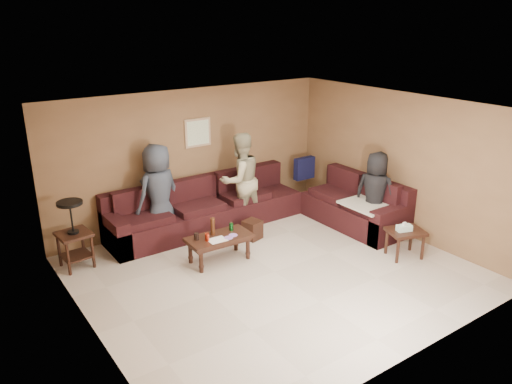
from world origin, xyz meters
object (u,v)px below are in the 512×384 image
coffee_table (219,240)px  person_left (159,193)px  person_right (375,193)px  waste_bin (252,230)px  end_table_left (74,233)px  person_middle (240,180)px  side_table_right (405,234)px  sectional_sofa (260,211)px

coffee_table → person_left: 1.42m
coffee_table → person_right: 2.93m
waste_bin → person_right: 2.25m
end_table_left → waste_bin: end_table_left is taller
person_left → person_middle: bearing=156.2°
waste_bin → person_middle: person_middle is taller
side_table_right → waste_bin: side_table_right is taller
person_left → person_middle: (1.51, -0.23, 0.02)m
side_table_right → person_left: (-2.94, 2.86, 0.46)m
sectional_sofa → waste_bin: (-0.40, -0.32, -0.16)m
sectional_sofa → person_left: 1.89m
waste_bin → person_middle: size_ratio=0.19×
person_middle → person_right: person_middle is taller
end_table_left → person_left: (1.51, 0.17, 0.29)m
person_middle → end_table_left: bearing=-3.3°
side_table_right → person_left: size_ratio=0.40×
sectional_sofa → coffee_table: (-1.31, -0.71, 0.04)m
coffee_table → waste_bin: (0.91, 0.39, -0.20)m
person_right → person_left: bearing=35.9°
person_middle → sectional_sofa: bearing=119.9°
waste_bin → side_table_right: bearing=-50.8°
person_left → person_right: 3.76m
person_left → person_right: bearing=134.1°
coffee_table → person_left: person_left is taller
person_left → sectional_sofa: bearing=146.7°
sectional_sofa → person_left: person_left is taller
side_table_right → person_left: person_left is taller
waste_bin → person_left: 1.73m
end_table_left → person_right: bearing=-20.2°
person_left → person_right: (3.24, -1.91, -0.11)m
side_table_right → waste_bin: size_ratio=2.04×
coffee_table → side_table_right: bearing=-32.2°
end_table_left → person_left: person_left is taller
end_table_left → side_table_right: end_table_left is taller
sectional_sofa → side_table_right: sectional_sofa is taller
sectional_sofa → person_left: size_ratio=2.71×
sectional_sofa → person_left: (-1.72, 0.56, 0.53)m
person_left → person_right: size_ratio=1.14×
side_table_right → coffee_table: bearing=147.8°
side_table_right → person_middle: 3.04m
waste_bin → person_right: bearing=-28.3°
side_table_right → person_middle: person_middle is taller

